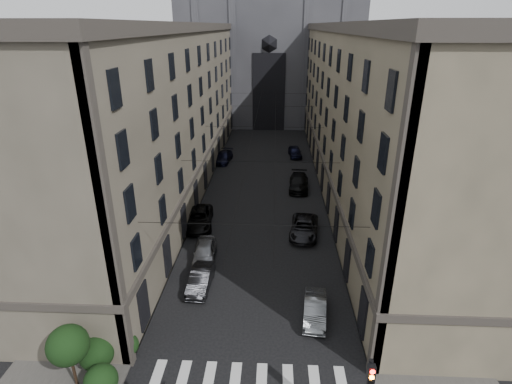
# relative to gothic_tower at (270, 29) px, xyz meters

# --- Properties ---
(sidewalk_left) EXTENTS (7.00, 80.00, 0.15)m
(sidewalk_left) POSITION_rel_gothic_tower_xyz_m (-10.50, -38.96, -17.72)
(sidewalk_left) COLOR #383533
(sidewalk_left) RESTS_ON ground
(sidewalk_right) EXTENTS (7.00, 80.00, 0.15)m
(sidewalk_right) POSITION_rel_gothic_tower_xyz_m (10.50, -38.96, -17.72)
(sidewalk_right) COLOR #383533
(sidewalk_right) RESTS_ON ground
(building_left) EXTENTS (13.60, 60.60, 18.85)m
(building_left) POSITION_rel_gothic_tower_xyz_m (-13.44, -38.96, -8.45)
(building_left) COLOR #4F493C
(building_left) RESTS_ON ground
(building_right) EXTENTS (13.60, 60.60, 18.85)m
(building_right) POSITION_rel_gothic_tower_xyz_m (13.44, -38.96, -8.45)
(building_right) COLOR brown
(building_right) RESTS_ON ground
(gothic_tower) EXTENTS (35.00, 23.00, 58.00)m
(gothic_tower) POSITION_rel_gothic_tower_xyz_m (0.00, 0.00, 0.00)
(gothic_tower) COLOR #2D2D33
(gothic_tower) RESTS_ON ground
(shrub_cluster) EXTENTS (3.90, 4.40, 3.90)m
(shrub_cluster) POSITION_rel_gothic_tower_xyz_m (-8.72, -69.95, -16.00)
(shrub_cluster) COLOR black
(shrub_cluster) RESTS_ON sidewalk_left
(tram_wires) EXTENTS (14.00, 60.00, 0.43)m
(tram_wires) POSITION_rel_gothic_tower_xyz_m (0.00, -39.33, -10.55)
(tram_wires) COLOR black
(tram_wires) RESTS_ON ground
(car_left_near) EXTENTS (2.20, 4.83, 1.61)m
(car_left_near) POSITION_rel_gothic_tower_xyz_m (-4.53, -57.29, -17.00)
(car_left_near) COLOR slate
(car_left_near) RESTS_ON ground
(car_left_midnear) EXTENTS (1.70, 4.43, 1.44)m
(car_left_midnear) POSITION_rel_gothic_tower_xyz_m (-4.20, -61.09, -17.08)
(car_left_midnear) COLOR black
(car_left_midnear) RESTS_ON ground
(car_left_midfar) EXTENTS (3.31, 6.12, 1.63)m
(car_left_midfar) POSITION_rel_gothic_tower_xyz_m (-6.20, -50.97, -16.98)
(car_left_midfar) COLOR black
(car_left_midfar) RESTS_ON ground
(car_left_far) EXTENTS (2.71, 5.34, 1.48)m
(car_left_far) POSITION_rel_gothic_tower_xyz_m (-6.20, -30.79, -17.06)
(car_left_far) COLOR black
(car_left_far) RESTS_ON ground
(car_right_near) EXTENTS (1.91, 4.40, 1.41)m
(car_right_near) POSITION_rel_gothic_tower_xyz_m (4.20, -64.13, -17.09)
(car_right_near) COLOR slate
(car_right_near) RESTS_ON ground
(car_right_midnear) EXTENTS (3.18, 5.76, 1.53)m
(car_right_midnear) POSITION_rel_gothic_tower_xyz_m (4.20, -52.35, -17.04)
(car_right_midnear) COLOR black
(car_right_midnear) RESTS_ON ground
(car_right_midfar) EXTENTS (2.65, 5.77, 1.64)m
(car_right_midfar) POSITION_rel_gothic_tower_xyz_m (4.28, -40.73, -16.98)
(car_right_midfar) COLOR black
(car_right_midfar) RESTS_ON ground
(car_right_far) EXTENTS (2.18, 4.63, 1.53)m
(car_right_far) POSITION_rel_gothic_tower_xyz_m (4.39, -27.66, -17.03)
(car_right_far) COLOR black
(car_right_far) RESTS_ON ground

